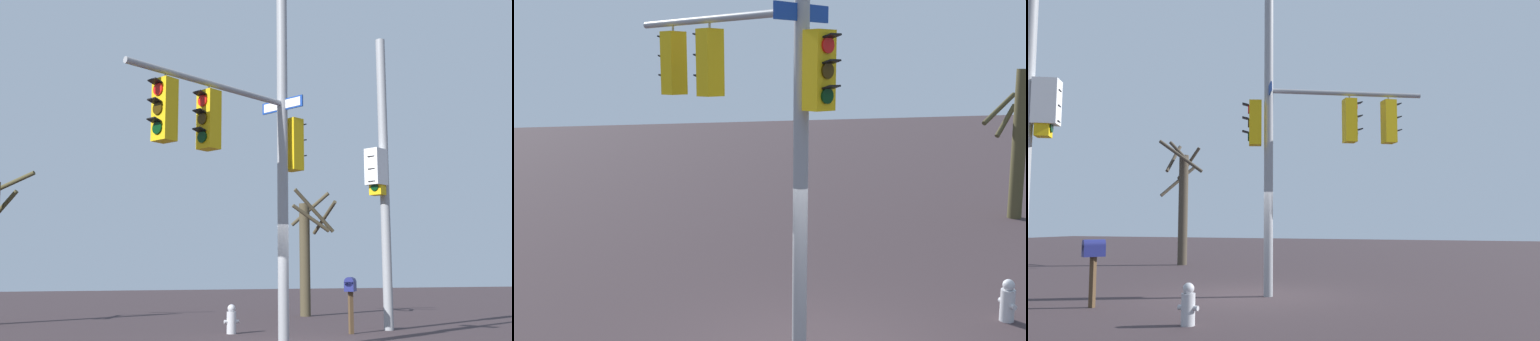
# 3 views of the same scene
# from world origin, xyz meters

# --- Properties ---
(main_signal_pole_assembly) EXTENTS (5.10, 3.35, 9.21)m
(main_signal_pole_assembly) POSITION_xyz_m (-1.01, -0.59, 4.82)
(main_signal_pole_assembly) COLOR gray
(main_signal_pole_assembly) RESTS_ON ground
(fire_hydrant) EXTENTS (0.38, 0.24, 0.73)m
(fire_hydrant) POSITION_xyz_m (-0.36, 3.61, 0.34)
(fire_hydrant) COLOR #B2B2B7
(fire_hydrant) RESTS_ON ground
(bare_tree_across_street) EXTENTS (2.15, 2.14, 4.67)m
(bare_tree_across_street) POSITION_xyz_m (-6.38, 8.65, 2.31)
(bare_tree_across_street) COLOR #474126
(bare_tree_across_street) RESTS_ON ground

